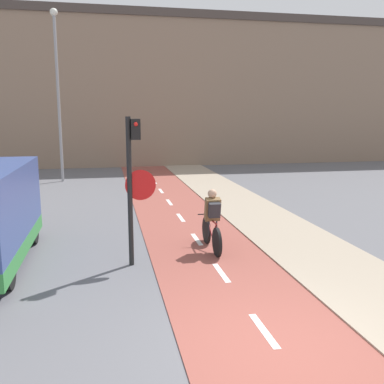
% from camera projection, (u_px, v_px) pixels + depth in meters
% --- Properties ---
extents(ground_plane, '(120.00, 120.00, 0.00)m').
position_uv_depth(ground_plane, '(276.00, 349.00, 6.15)').
color(ground_plane, '#5B5B60').
extents(bike_lane, '(2.75, 60.00, 0.02)m').
position_uv_depth(bike_lane, '(276.00, 348.00, 6.16)').
color(bike_lane, brown).
rests_on(bike_lane, ground_plane).
extents(building_row_background, '(60.00, 5.20, 9.72)m').
position_uv_depth(building_row_background, '(138.00, 91.00, 28.99)').
color(building_row_background, '#89705B').
rests_on(building_row_background, ground_plane).
extents(traffic_light_pole, '(0.67, 0.25, 3.28)m').
position_uv_depth(traffic_light_pole, '(133.00, 175.00, 9.24)').
color(traffic_light_pole, black).
rests_on(traffic_light_pole, ground_plane).
extents(street_lamp_far, '(0.36, 0.36, 8.24)m').
position_uv_depth(street_lamp_far, '(57.00, 81.00, 20.64)').
color(street_lamp_far, gray).
rests_on(street_lamp_far, ground_plane).
extents(cyclist_near, '(0.46, 1.79, 1.54)m').
position_uv_depth(cyclist_near, '(212.00, 222.00, 10.47)').
color(cyclist_near, black).
rests_on(cyclist_near, ground_plane).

